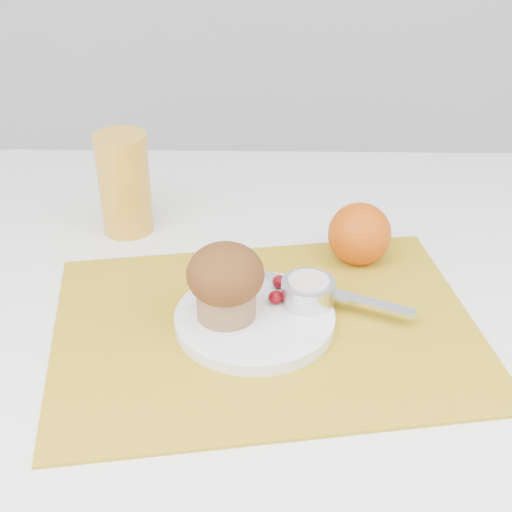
{
  "coord_description": "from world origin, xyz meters",
  "views": [
    {
      "loc": [
        0.07,
        -0.75,
        1.26
      ],
      "look_at": [
        0.05,
        0.0,
        0.8
      ],
      "focal_mm": 50.0,
      "sensor_mm": 36.0,
      "label": 1
    }
  ],
  "objects_px": {
    "plate": "(255,319)",
    "orange": "(359,234)",
    "table": "(225,466)",
    "juice_glass": "(124,184)",
    "muffin": "(226,281)"
  },
  "relations": [
    {
      "from": "table",
      "to": "muffin",
      "type": "height_order",
      "value": "muffin"
    },
    {
      "from": "table",
      "to": "plate",
      "type": "bearing_deg",
      "value": -68.24
    },
    {
      "from": "plate",
      "to": "orange",
      "type": "xyz_separation_m",
      "value": [
        0.14,
        0.15,
        0.03
      ]
    },
    {
      "from": "plate",
      "to": "orange",
      "type": "bearing_deg",
      "value": 48.03
    },
    {
      "from": "plate",
      "to": "orange",
      "type": "relative_size",
      "value": 2.23
    },
    {
      "from": "table",
      "to": "orange",
      "type": "height_order",
      "value": "orange"
    },
    {
      "from": "orange",
      "to": "juice_glass",
      "type": "height_order",
      "value": "juice_glass"
    },
    {
      "from": "table",
      "to": "juice_glass",
      "type": "height_order",
      "value": "juice_glass"
    },
    {
      "from": "table",
      "to": "juice_glass",
      "type": "distance_m",
      "value": 0.48
    },
    {
      "from": "plate",
      "to": "orange",
      "type": "height_order",
      "value": "orange"
    },
    {
      "from": "table",
      "to": "muffin",
      "type": "distance_m",
      "value": 0.46
    },
    {
      "from": "muffin",
      "to": "plate",
      "type": "bearing_deg",
      "value": 3.21
    },
    {
      "from": "juice_glass",
      "to": "muffin",
      "type": "bearing_deg",
      "value": -56.52
    },
    {
      "from": "plate",
      "to": "juice_glass",
      "type": "height_order",
      "value": "juice_glass"
    },
    {
      "from": "table",
      "to": "muffin",
      "type": "xyz_separation_m",
      "value": [
        0.02,
        -0.13,
        0.44
      ]
    }
  ]
}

